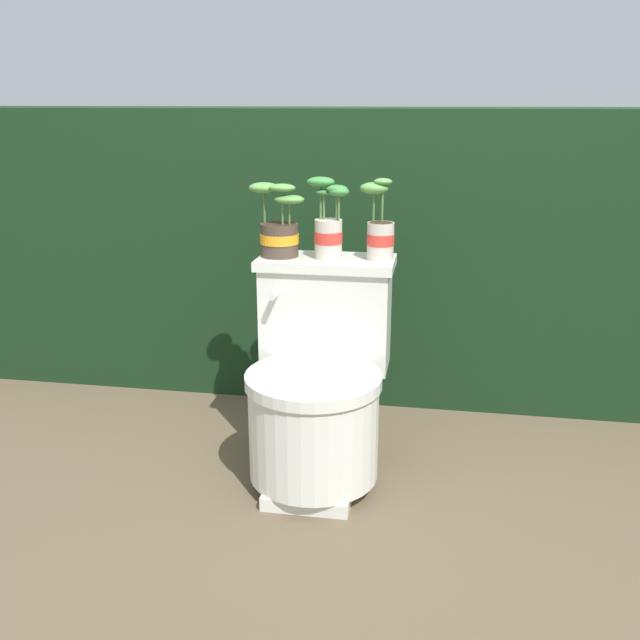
{
  "coord_description": "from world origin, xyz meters",
  "views": [
    {
      "loc": [
        0.26,
        -1.97,
        1.15
      ],
      "look_at": [
        -0.1,
        0.07,
        0.5
      ],
      "focal_mm": 40.0,
      "sensor_mm": 36.0,
      "label": 1
    }
  ],
  "objects_px": {
    "potted_plant_middle": "(380,230)",
    "potted_plant_midleft": "(328,226)",
    "potted_plant_left": "(279,229)",
    "toilet": "(318,388)"
  },
  "relations": [
    {
      "from": "potted_plant_left",
      "to": "potted_plant_middle",
      "type": "xyz_separation_m",
      "value": [
        0.32,
        0.01,
        0.01
      ]
    },
    {
      "from": "potted_plant_left",
      "to": "potted_plant_midleft",
      "type": "xyz_separation_m",
      "value": [
        0.16,
        -0.01,
        0.01
      ]
    },
    {
      "from": "potted_plant_midleft",
      "to": "toilet",
      "type": "bearing_deg",
      "value": -92.9
    },
    {
      "from": "toilet",
      "to": "potted_plant_midleft",
      "type": "height_order",
      "value": "potted_plant_midleft"
    },
    {
      "from": "toilet",
      "to": "potted_plant_left",
      "type": "relative_size",
      "value": 2.93
    },
    {
      "from": "toilet",
      "to": "potted_plant_middle",
      "type": "height_order",
      "value": "potted_plant_middle"
    },
    {
      "from": "potted_plant_middle",
      "to": "potted_plant_left",
      "type": "bearing_deg",
      "value": -178.79
    },
    {
      "from": "potted_plant_left",
      "to": "potted_plant_middle",
      "type": "bearing_deg",
      "value": 1.21
    },
    {
      "from": "potted_plant_middle",
      "to": "potted_plant_midleft",
      "type": "bearing_deg",
      "value": -175.27
    },
    {
      "from": "potted_plant_left",
      "to": "potted_plant_midleft",
      "type": "distance_m",
      "value": 0.16
    }
  ]
}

